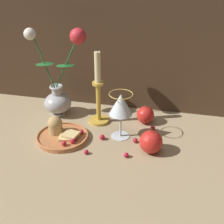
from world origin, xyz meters
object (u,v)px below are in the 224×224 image
apple_beside_vase (151,142)px  plate_with_pastries (61,133)px  wine_glass (121,106)px  apple_near_glass (145,115)px  vase (59,89)px  candlestick (98,96)px

apple_beside_vase → plate_with_pastries: bearing=177.6°
plate_with_pastries → wine_glass: (0.21, 0.06, 0.11)m
wine_glass → apple_near_glass: (0.07, 0.12, -0.09)m
vase → plate_with_pastries: (0.06, -0.17, -0.10)m
vase → plate_with_pastries: 0.20m
plate_with_pastries → candlestick: 0.20m
vase → apple_beside_vase: vase is taller
vase → apple_near_glass: size_ratio=4.48×
candlestick → apple_near_glass: (0.18, 0.03, -0.08)m
vase → apple_near_glass: bearing=1.7°
vase → plate_with_pastries: bearing=-68.6°
plate_with_pastries → apple_beside_vase: (0.32, -0.01, 0.02)m
plate_with_pastries → apple_beside_vase: bearing=-2.4°
vase → wine_glass: (0.27, -0.11, 0.01)m
candlestick → apple_beside_vase: 0.28m
plate_with_pastries → apple_near_glass: (0.28, 0.18, 0.02)m
candlestick → wine_glass: bearing=-39.1°
plate_with_pastries → candlestick: candlestick is taller
plate_with_pastries → apple_near_glass: bearing=32.1°
wine_glass → candlestick: 0.14m
vase → plate_with_pastries: vase is taller
plate_with_pastries → apple_near_glass: apple_near_glass is taller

